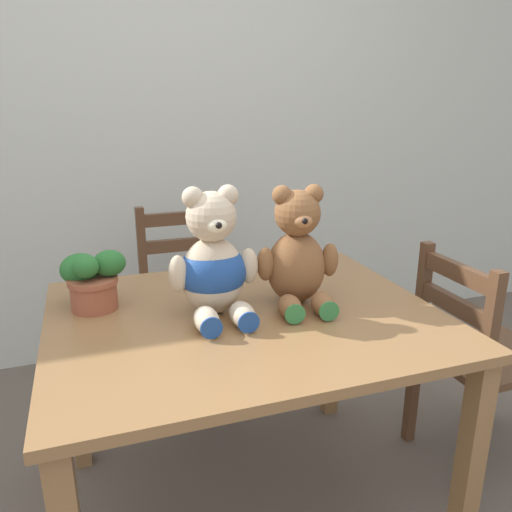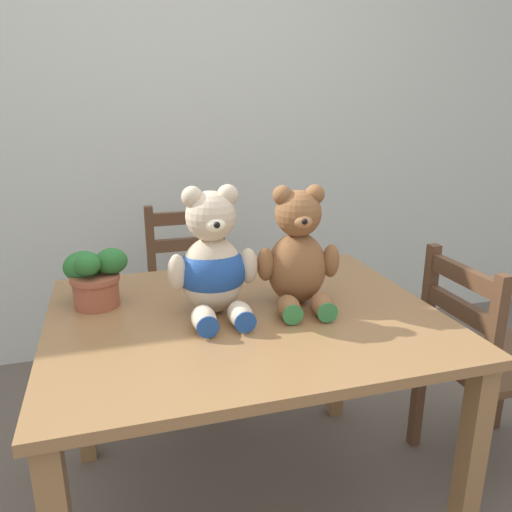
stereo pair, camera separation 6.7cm
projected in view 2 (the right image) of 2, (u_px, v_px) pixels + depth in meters
wall_back at (176, 116)px, 2.63m from camera, size 8.00×0.04×2.60m
dining_table at (245, 343)px, 1.58m from camera, size 1.18×0.96×0.75m
wooden_chair_behind at (193, 303)px, 2.38m from camera, size 0.38×0.45×0.90m
wooden_chair_side at (487, 363)px, 1.85m from camera, size 0.44×0.39×0.87m
teddy_bear_left at (213, 264)px, 1.50m from camera, size 0.27×0.28×0.40m
teddy_bear_right at (298, 255)px, 1.57m from camera, size 0.27×0.28×0.38m
potted_plant at (93, 277)px, 1.58m from camera, size 0.20×0.18×0.19m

